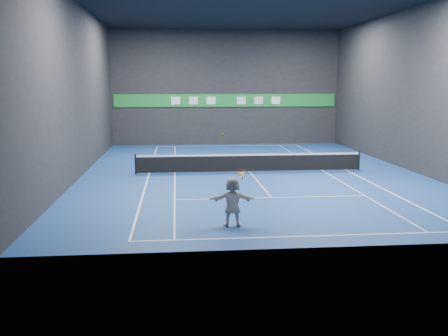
{
  "coord_description": "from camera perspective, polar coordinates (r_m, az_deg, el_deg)",
  "views": [
    {
      "loc": [
        -4.0,
        -26.81,
        4.76
      ],
      "look_at": [
        -2.14,
        -7.49,
        1.5
      ],
      "focal_mm": 40.0,
      "sensor_mm": 36.0,
      "label": 1
    }
  ],
  "objects": [
    {
      "name": "ground",
      "position": [
        27.53,
        2.94,
        -0.44
      ],
      "size": [
        26.0,
        26.0,
        0.0
      ],
      "primitive_type": "plane",
      "color": "navy",
      "rests_on": "ground"
    },
    {
      "name": "ceiling",
      "position": [
        27.44,
        3.11,
        18.41
      ],
      "size": [
        26.0,
        26.0,
        0.0
      ],
      "primitive_type": "plane",
      "color": "black",
      "rests_on": "ground"
    },
    {
      "name": "wall_back",
      "position": [
        40.02,
        0.24,
        9.16
      ],
      "size": [
        18.0,
        0.1,
        9.0
      ],
      "primitive_type": "cube",
      "color": "black",
      "rests_on": "ground"
    },
    {
      "name": "wall_front",
      "position": [
        14.38,
        10.77,
        8.33
      ],
      "size": [
        18.0,
        0.1,
        9.0
      ],
      "primitive_type": "cube",
      "color": "black",
      "rests_on": "ground"
    },
    {
      "name": "wall_left",
      "position": [
        27.28,
        -16.25,
        8.61
      ],
      "size": [
        0.1,
        26.0,
        9.0
      ],
      "primitive_type": "cube",
      "color": "black",
      "rests_on": "ground"
    },
    {
      "name": "wall_right",
      "position": [
        29.8,
        20.6,
        8.43
      ],
      "size": [
        0.1,
        26.0,
        9.0
      ],
      "primitive_type": "cube",
      "color": "black",
      "rests_on": "ground"
    },
    {
      "name": "baseline_near",
      "position": [
        16.17,
        9.17,
        -7.71
      ],
      "size": [
        10.98,
        0.08,
        0.01
      ],
      "primitive_type": "cube",
      "color": "white",
      "rests_on": "ground"
    },
    {
      "name": "baseline_far",
      "position": [
        39.2,
        0.4,
        2.56
      ],
      "size": [
        10.98,
        0.08,
        0.01
      ],
      "primitive_type": "cube",
      "color": "white",
      "rests_on": "ground"
    },
    {
      "name": "sideline_doubles_left",
      "position": [
        27.27,
        -8.55,
        -0.62
      ],
      "size": [
        0.08,
        23.78,
        0.01
      ],
      "primitive_type": "cube",
      "color": "white",
      "rests_on": "ground"
    },
    {
      "name": "sideline_doubles_right",
      "position": [
        28.84,
        13.79,
        -0.24
      ],
      "size": [
        0.08,
        23.78,
        0.01
      ],
      "primitive_type": "cube",
      "color": "white",
      "rests_on": "ground"
    },
    {
      "name": "sideline_singles_left",
      "position": [
        27.23,
        -5.65,
        -0.58
      ],
      "size": [
        0.06,
        23.78,
        0.01
      ],
      "primitive_type": "cube",
      "color": "white",
      "rests_on": "ground"
    },
    {
      "name": "sideline_singles_right",
      "position": [
        28.42,
        11.17,
        -0.29
      ],
      "size": [
        0.06,
        23.78,
        0.01
      ],
      "primitive_type": "cube",
      "color": "white",
      "rests_on": "ground"
    },
    {
      "name": "service_line_near",
      "position": [
        21.34,
        5.46,
        -3.39
      ],
      "size": [
        8.23,
        0.06,
        0.01
      ],
      "primitive_type": "cube",
      "color": "white",
      "rests_on": "ground"
    },
    {
      "name": "service_line_far",
      "position": [
        33.79,
        1.35,
        1.44
      ],
      "size": [
        8.23,
        0.06,
        0.01
      ],
      "primitive_type": "cube",
      "color": "white",
      "rests_on": "ground"
    },
    {
      "name": "center_service_line",
      "position": [
        27.53,
        2.94,
        -0.43
      ],
      "size": [
        0.06,
        12.8,
        0.01
      ],
      "primitive_type": "cube",
      "color": "white",
      "rests_on": "ground"
    },
    {
      "name": "player",
      "position": [
        16.91,
        0.97,
        -3.86
      ],
      "size": [
        1.59,
        0.56,
        1.69
      ],
      "primitive_type": "imported",
      "rotation": [
        0.0,
        0.0,
        3.1
      ],
      "color": "silver",
      "rests_on": "ground"
    },
    {
      "name": "tennis_ball",
      "position": [
        16.66,
        -0.12,
        3.94
      ],
      "size": [
        0.07,
        0.07,
        0.07
      ],
      "primitive_type": "sphere",
      "color": "#D6EA27",
      "rests_on": "player"
    },
    {
      "name": "tennis_net",
      "position": [
        27.44,
        2.95,
        0.67
      ],
      "size": [
        12.5,
        0.1,
        1.07
      ],
      "color": "black",
      "rests_on": "ground"
    },
    {
      "name": "sponsor_banner",
      "position": [
        39.97,
        0.25,
        7.73
      ],
      "size": [
        17.64,
        0.11,
        1.0
      ],
      "color": "#1E8C35",
      "rests_on": "wall_back"
    },
    {
      "name": "tennis_racket",
      "position": [
        16.8,
        1.94,
        -0.77
      ],
      "size": [
        0.39,
        0.32,
        0.77
      ],
      "color": "red",
      "rests_on": "player"
    }
  ]
}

